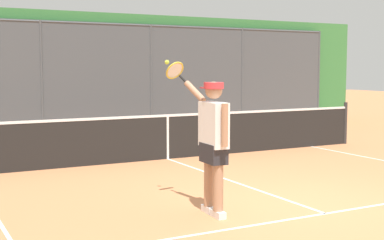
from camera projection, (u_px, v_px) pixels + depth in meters
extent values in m
plane|color=#C67A4C|center=(301.00, 205.00, 7.76)|extent=(60.00, 60.00, 0.00)
cube|color=white|center=(325.00, 213.00, 7.30)|extent=(6.15, 0.05, 0.01)
cube|color=white|center=(228.00, 180.00, 9.49)|extent=(0.05, 4.97, 0.01)
cylinder|color=#474C51|center=(319.00, 77.00, 19.30)|extent=(0.07, 0.07, 3.23)
cylinder|color=#474C51|center=(242.00, 78.00, 17.79)|extent=(0.07, 0.07, 3.23)
cylinder|color=#474C51|center=(151.00, 79.00, 16.29)|extent=(0.07, 0.07, 3.23)
cylinder|color=#474C51|center=(42.00, 80.00, 14.78)|extent=(0.07, 0.07, 3.23)
cylinder|color=#474C51|center=(98.00, 24.00, 15.38)|extent=(16.19, 0.05, 0.05)
cube|color=#474C51|center=(99.00, 79.00, 15.53)|extent=(16.19, 0.02, 3.23)
cube|color=#387A3D|center=(92.00, 74.00, 16.09)|extent=(19.19, 0.90, 3.54)
cube|color=#ADADA8|center=(102.00, 134.00, 15.52)|extent=(17.19, 0.18, 0.15)
cylinder|color=#2D2D2D|center=(345.00, 123.00, 13.97)|extent=(0.09, 0.09, 1.07)
cube|color=black|center=(167.00, 138.00, 11.63)|extent=(10.03, 0.02, 0.91)
cube|color=white|center=(167.00, 116.00, 11.58)|extent=(10.03, 0.04, 0.05)
cube|color=white|center=(167.00, 138.00, 11.63)|extent=(0.05, 0.04, 0.91)
cube|color=silver|center=(218.00, 214.00, 7.11)|extent=(0.12, 0.27, 0.09)
cylinder|color=#A87A5B|center=(218.00, 180.00, 7.07)|extent=(0.13, 0.13, 0.82)
cube|color=silver|center=(209.00, 209.00, 7.37)|extent=(0.12, 0.27, 0.09)
cylinder|color=#A87A5B|center=(209.00, 176.00, 7.32)|extent=(0.13, 0.13, 0.82)
cube|color=#28282D|center=(214.00, 153.00, 7.17)|extent=(0.24, 0.44, 0.26)
cube|color=white|center=(214.00, 125.00, 7.13)|extent=(0.24, 0.52, 0.59)
cylinder|color=#A87A5B|center=(225.00, 125.00, 6.85)|extent=(0.08, 0.08, 0.55)
cylinder|color=#A87A5B|center=(195.00, 92.00, 7.50)|extent=(0.17, 0.41, 0.30)
sphere|color=#A87A5B|center=(214.00, 90.00, 7.09)|extent=(0.23, 0.23, 0.23)
cylinder|color=red|center=(214.00, 86.00, 7.08)|extent=(0.28, 0.28, 0.09)
cube|color=red|center=(209.00, 88.00, 7.20)|extent=(0.20, 0.22, 0.02)
cylinder|color=black|center=(183.00, 79.00, 7.67)|extent=(0.07, 0.17, 0.13)
torus|color=gold|center=(175.00, 70.00, 7.80)|extent=(0.33, 0.25, 0.26)
cylinder|color=silver|center=(175.00, 70.00, 7.80)|extent=(0.27, 0.19, 0.21)
sphere|color=#C1D138|center=(167.00, 62.00, 7.92)|extent=(0.07, 0.07, 0.07)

